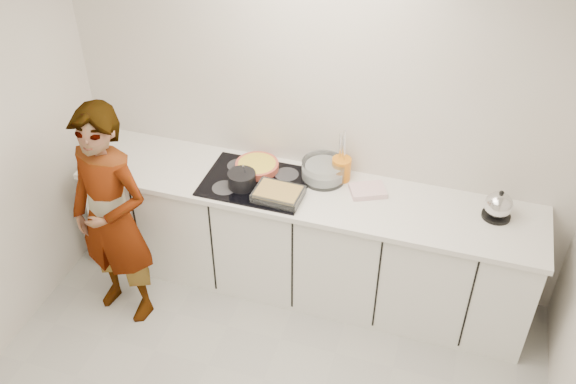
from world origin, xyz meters
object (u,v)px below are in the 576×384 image
(saucepan, at_px, (242,180))
(kettle, at_px, (498,206))
(baking_dish, at_px, (278,194))
(mixing_bowl, at_px, (324,171))
(hob, at_px, (256,182))
(utensil_crock, at_px, (341,169))
(tart_dish, at_px, (257,166))
(cook, at_px, (112,218))

(saucepan, bearing_deg, kettle, 6.75)
(kettle, bearing_deg, baking_dish, -169.92)
(kettle, bearing_deg, mixing_bowl, 176.71)
(hob, relative_size, mixing_bowl, 1.89)
(baking_dish, distance_m, utensil_crock, 0.50)
(tart_dish, xyz_separation_m, kettle, (1.65, -0.02, 0.05))
(tart_dish, bearing_deg, kettle, -0.75)
(saucepan, distance_m, utensil_crock, 0.69)
(baking_dish, height_order, cook, cook)
(utensil_crock, bearing_deg, mixing_bowl, -162.19)
(kettle, bearing_deg, cook, -164.05)
(tart_dish, distance_m, saucepan, 0.22)
(saucepan, distance_m, baking_dish, 0.28)
(mixing_bowl, height_order, kettle, kettle)
(mixing_bowl, height_order, cook, cook)
(saucepan, distance_m, cook, 0.90)
(saucepan, xyz_separation_m, cook, (-0.74, -0.49, -0.14))
(hob, relative_size, saucepan, 3.06)
(mixing_bowl, bearing_deg, utensil_crock, 17.81)
(utensil_crock, bearing_deg, saucepan, -153.96)
(hob, xyz_separation_m, baking_dish, (0.21, -0.13, 0.04))
(baking_dish, bearing_deg, cook, -156.52)
(saucepan, relative_size, mixing_bowl, 0.62)
(hob, distance_m, mixing_bowl, 0.48)
(tart_dish, relative_size, saucepan, 1.42)
(saucepan, height_order, cook, cook)
(mixing_bowl, distance_m, utensil_crock, 0.12)
(hob, relative_size, tart_dish, 2.15)
(baking_dish, distance_m, kettle, 1.43)
(hob, bearing_deg, utensil_crock, 22.01)
(hob, bearing_deg, kettle, 4.19)
(baking_dish, bearing_deg, hob, 147.46)
(kettle, bearing_deg, tart_dish, 179.25)
(mixing_bowl, relative_size, utensil_crock, 2.28)
(utensil_crock, distance_m, cook, 1.59)
(baking_dish, height_order, mixing_bowl, mixing_bowl)
(baking_dish, distance_m, mixing_bowl, 0.39)
(saucepan, bearing_deg, mixing_bowl, 27.78)
(hob, xyz_separation_m, utensil_crock, (0.55, 0.22, 0.08))
(kettle, xyz_separation_m, utensil_crock, (-1.06, 0.11, -0.01))
(hob, xyz_separation_m, cook, (-0.82, -0.58, -0.08))
(tart_dish, distance_m, utensil_crock, 0.60)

